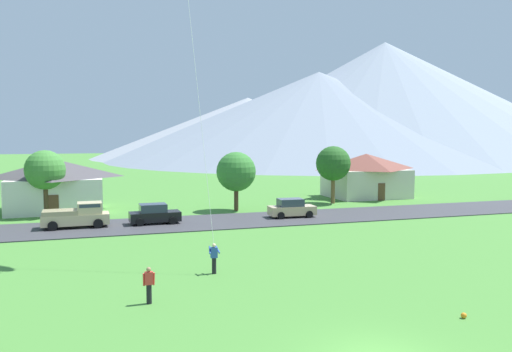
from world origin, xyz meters
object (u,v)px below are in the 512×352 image
(soccer_ball, at_px, (464,315))
(parked_car_black_mid_west, at_px, (154,214))
(parked_car_tan_west_end, at_px, (292,208))
(watcher_person, at_px, (149,285))
(house_left_center, at_px, (366,175))
(tree_right_of_center, at_px, (333,164))
(pickup_truck_sand_west_side, at_px, (77,215))
(house_leftmost, at_px, (56,184))
(tree_left_of_center, at_px, (236,172))
(tree_center, at_px, (45,170))

(soccer_ball, bearing_deg, parked_car_black_mid_west, 110.05)
(parked_car_tan_west_end, relative_size, watcher_person, 2.55)
(house_left_center, xyz_separation_m, soccer_ball, (-17.04, -38.02, -2.60))
(tree_right_of_center, height_order, soccer_ball, tree_right_of_center)
(pickup_truck_sand_west_side, relative_size, watcher_person, 3.13)
(house_left_center, bearing_deg, parked_car_black_mid_west, -156.47)
(pickup_truck_sand_west_side, xyz_separation_m, watcher_person, (3.55, -20.71, -0.18))
(house_left_center, bearing_deg, house_leftmost, -178.86)
(tree_left_of_center, xyz_separation_m, soccer_ball, (0.94, -31.97, -3.76))
(house_left_center, height_order, pickup_truck_sand_west_side, house_left_center)
(pickup_truck_sand_west_side, bearing_deg, house_leftmost, 101.86)
(house_leftmost, height_order, tree_center, tree_center)
(tree_left_of_center, distance_m, watcher_person, 28.62)
(tree_center, bearing_deg, house_left_center, 6.94)
(tree_left_of_center, xyz_separation_m, parked_car_black_mid_west, (-8.70, -5.56, -3.01))
(tree_center, relative_size, parked_car_black_mid_west, 1.45)
(tree_left_of_center, relative_size, parked_car_black_mid_west, 1.38)
(parked_car_tan_west_end, xyz_separation_m, pickup_truck_sand_west_side, (-18.45, 0.41, 0.19))
(tree_right_of_center, bearing_deg, house_leftmost, 173.28)
(tree_center, bearing_deg, house_leftmost, 79.86)
(tree_center, height_order, watcher_person, tree_center)
(tree_center, relative_size, watcher_person, 3.68)
(tree_left_of_center, xyz_separation_m, parked_car_tan_west_end, (3.61, -5.83, -3.01))
(parked_car_tan_west_end, height_order, watcher_person, parked_car_tan_west_end)
(parked_car_black_mid_west, bearing_deg, tree_right_of_center, 20.39)
(parked_car_tan_west_end, height_order, parked_car_black_mid_west, same)
(tree_right_of_center, bearing_deg, pickup_truck_sand_west_side, -164.36)
(house_leftmost, relative_size, pickup_truck_sand_west_side, 1.80)
(watcher_person, bearing_deg, tree_right_of_center, 50.86)
(house_leftmost, xyz_separation_m, tree_right_of_center, (28.69, -3.38, 1.73))
(house_leftmost, xyz_separation_m, tree_left_of_center, (17.10, -5.36, 1.22))
(parked_car_black_mid_west, height_order, watcher_person, parked_car_black_mid_west)
(house_left_center, xyz_separation_m, watcher_person, (-29.27, -32.19, -1.84))
(tree_right_of_center, relative_size, parked_car_black_mid_west, 1.48)
(house_leftmost, bearing_deg, pickup_truck_sand_west_side, -78.14)
(parked_car_tan_west_end, bearing_deg, tree_left_of_center, 121.80)
(tree_left_of_center, xyz_separation_m, watcher_person, (-11.29, -26.13, -3.00))
(tree_left_of_center, bearing_deg, tree_right_of_center, 9.67)
(house_left_center, relative_size, tree_left_of_center, 1.62)
(watcher_person, bearing_deg, tree_left_of_center, 66.64)
(tree_right_of_center, bearing_deg, parked_car_black_mid_west, -159.61)
(house_left_center, distance_m, watcher_person, 43.55)
(tree_left_of_center, bearing_deg, watcher_person, -113.36)
(tree_left_of_center, relative_size, soccer_ball, 24.43)
(tree_center, relative_size, soccer_ball, 25.66)
(tree_center, relative_size, parked_car_tan_west_end, 1.44)
(house_leftmost, xyz_separation_m, watcher_person, (5.81, -31.49, -1.78))
(parked_car_tan_west_end, height_order, pickup_truck_sand_west_side, pickup_truck_sand_west_side)
(soccer_ball, bearing_deg, tree_left_of_center, 91.69)
(tree_center, bearing_deg, parked_car_black_mid_west, -38.76)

